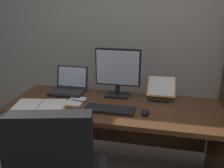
{
  "coord_description": "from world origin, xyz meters",
  "views": [
    {
      "loc": [
        0.34,
        -1.0,
        1.59
      ],
      "look_at": [
        -0.07,
        0.87,
        0.93
      ],
      "focal_mm": 38.53,
      "sensor_mm": 36.0,
      "label": 1
    }
  ],
  "objects": [
    {
      "name": "wall_back",
      "position": [
        0.0,
        1.96,
        1.25
      ],
      "size": [
        5.12,
        0.12,
        2.51
      ],
      "primitive_type": "cube",
      "color": "#B2ADA3",
      "rests_on": "ground"
    },
    {
      "name": "desk",
      "position": [
        -0.07,
        1.0,
        0.53
      ],
      "size": [
        1.89,
        0.71,
        0.72
      ],
      "color": "#4C2D19",
      "rests_on": "ground"
    },
    {
      "name": "monitor",
      "position": [
        -0.08,
        1.15,
        0.95
      ],
      "size": [
        0.43,
        0.16,
        0.47
      ],
      "color": "black",
      "rests_on": "desk"
    },
    {
      "name": "laptop",
      "position": [
        -0.58,
        1.15,
        0.77
      ],
      "size": [
        0.33,
        0.3,
        0.24
      ],
      "color": "black",
      "rests_on": "desk"
    },
    {
      "name": "keyboard",
      "position": [
        -0.08,
        0.8,
        0.73
      ],
      "size": [
        0.42,
        0.15,
        0.02
      ],
      "primitive_type": "cube",
      "color": "black",
      "rests_on": "desk"
    },
    {
      "name": "computer_mouse",
      "position": [
        0.22,
        0.8,
        0.74
      ],
      "size": [
        0.06,
        0.1,
        0.04
      ],
      "primitive_type": "ellipsoid",
      "color": "black",
      "rests_on": "desk"
    },
    {
      "name": "reading_stand_with_book",
      "position": [
        0.34,
        1.21,
        0.8
      ],
      "size": [
        0.27,
        0.27,
        0.17
      ],
      "color": "black",
      "rests_on": "desk"
    },
    {
      "name": "open_binder",
      "position": [
        -0.7,
        0.75,
        0.73
      ],
      "size": [
        0.49,
        0.35,
        0.02
      ],
      "rotation": [
        0.0,
        0.0,
        0.19
      ],
      "color": "yellow",
      "rests_on": "desk"
    },
    {
      "name": "notepad",
      "position": [
        -0.43,
        0.92,
        0.72
      ],
      "size": [
        0.16,
        0.22,
        0.01
      ],
      "primitive_type": "cube",
      "rotation": [
        0.0,
        0.0,
        -0.05
      ],
      "color": "white",
      "rests_on": "desk"
    },
    {
      "name": "pen",
      "position": [
        -0.41,
        0.92,
        0.73
      ],
      "size": [
        0.14,
        0.04,
        0.01
      ],
      "primitive_type": "cylinder",
      "rotation": [
        0.0,
        1.57,
        -0.21
      ],
      "color": "navy",
      "rests_on": "notepad"
    }
  ]
}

